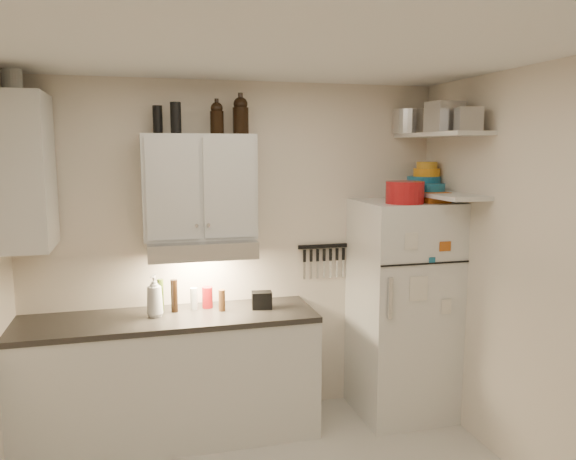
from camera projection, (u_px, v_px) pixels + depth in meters
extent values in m
cube|color=white|center=(286.00, 42.00, 2.73)|extent=(3.20, 3.00, 0.02)
cube|color=beige|center=(237.00, 252.00, 4.36)|extent=(3.20, 0.02, 2.60)
cube|color=beige|center=(548.00, 284.00, 3.33)|extent=(0.02, 3.00, 2.60)
cube|color=silver|center=(170.00, 380.00, 4.05)|extent=(2.10, 0.60, 0.88)
cube|color=#292623|center=(168.00, 319.00, 3.98)|extent=(2.10, 0.62, 0.04)
cube|color=silver|center=(199.00, 187.00, 4.04)|extent=(0.80, 0.33, 0.75)
cube|color=silver|center=(23.00, 172.00, 3.60)|extent=(0.33, 0.55, 1.00)
cube|color=silver|center=(201.00, 248.00, 4.04)|extent=(0.76, 0.46, 0.12)
cube|color=silver|center=(402.00, 309.00, 4.41)|extent=(0.70, 0.68, 1.70)
cube|color=silver|center=(441.00, 135.00, 4.14)|extent=(0.30, 0.95, 0.03)
cube|color=silver|center=(438.00, 194.00, 4.20)|extent=(0.30, 0.95, 0.03)
cube|color=black|center=(323.00, 246.00, 4.51)|extent=(0.42, 0.02, 0.03)
cylinder|color=#A01215|center=(405.00, 192.00, 4.09)|extent=(0.34, 0.34, 0.16)
cube|color=#B95717|center=(433.00, 197.00, 4.19)|extent=(0.19, 0.24, 0.08)
cylinder|color=silver|center=(407.00, 194.00, 4.29)|extent=(0.06, 0.06, 0.10)
cylinder|color=silver|center=(409.00, 122.00, 4.46)|extent=(0.32, 0.32, 0.19)
cube|color=#AAAAAD|center=(444.00, 117.00, 3.99)|extent=(0.23, 0.21, 0.21)
cube|color=#AAAAAD|center=(468.00, 119.00, 3.79)|extent=(0.19, 0.19, 0.16)
cylinder|color=#175F83|center=(424.00, 183.00, 4.45)|extent=(0.26, 0.26, 0.10)
cylinder|color=orange|center=(427.00, 172.00, 4.44)|extent=(0.21, 0.21, 0.06)
cylinder|color=gold|center=(427.00, 165.00, 4.43)|extent=(0.16, 0.16, 0.05)
cylinder|color=#175F83|center=(429.00, 188.00, 4.25)|extent=(0.32, 0.32, 0.06)
cylinder|color=black|center=(176.00, 118.00, 3.90)|extent=(0.08, 0.08, 0.22)
cylinder|color=black|center=(158.00, 120.00, 3.94)|extent=(0.07, 0.07, 0.20)
cylinder|color=silver|center=(12.00, 80.00, 3.59)|extent=(0.15, 0.15, 0.17)
imported|color=silver|center=(154.00, 293.00, 3.95)|extent=(0.17, 0.17, 0.33)
cylinder|color=#57351A|center=(222.00, 300.00, 4.10)|extent=(0.05, 0.05, 0.16)
cylinder|color=#405D17|center=(161.00, 295.00, 4.09)|extent=(0.05, 0.05, 0.24)
cylinder|color=black|center=(174.00, 296.00, 4.07)|extent=(0.06, 0.06, 0.24)
cylinder|color=silver|center=(194.00, 299.00, 4.13)|extent=(0.06, 0.06, 0.16)
cylinder|color=#A01215|center=(207.00, 297.00, 4.18)|extent=(0.09, 0.09, 0.16)
cube|color=black|center=(262.00, 300.00, 4.16)|extent=(0.16, 0.12, 0.13)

